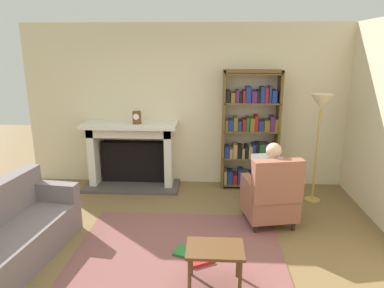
# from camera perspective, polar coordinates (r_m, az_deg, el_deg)

# --- Properties ---
(ground) EXTENTS (14.00, 14.00, 0.00)m
(ground) POSITION_cam_1_polar(r_m,az_deg,el_deg) (4.10, -2.45, -18.87)
(ground) COLOR brown
(back_wall) EXTENTS (5.60, 0.10, 2.70)m
(back_wall) POSITION_cam_1_polar(r_m,az_deg,el_deg) (6.01, -0.24, 6.15)
(back_wall) COLOR beige
(back_wall) RESTS_ON ground
(area_rug) EXTENTS (2.40, 1.80, 0.01)m
(area_rug) POSITION_cam_1_polar(r_m,az_deg,el_deg) (4.35, -2.06, -16.60)
(area_rug) COLOR brown
(area_rug) RESTS_ON ground
(fireplace) EXTENTS (1.59, 0.64, 1.11)m
(fireplace) POSITION_cam_1_polar(r_m,az_deg,el_deg) (6.08, -9.65, -1.35)
(fireplace) COLOR #4C4742
(fireplace) RESTS_ON ground
(mantel_clock) EXTENTS (0.14, 0.14, 0.20)m
(mantel_clock) POSITION_cam_1_polar(r_m,az_deg,el_deg) (5.81, -8.90, 4.26)
(mantel_clock) COLOR brown
(mantel_clock) RESTS_ON fireplace
(bookshelf) EXTENTS (0.93, 0.32, 1.97)m
(bookshelf) POSITION_cam_1_polar(r_m,az_deg,el_deg) (5.90, 9.44, 1.87)
(bookshelf) COLOR brown
(bookshelf) RESTS_ON ground
(armchair_reading) EXTENTS (0.75, 0.73, 0.97)m
(armchair_reading) POSITION_cam_1_polar(r_m,az_deg,el_deg) (4.79, 12.71, -8.18)
(armchair_reading) COLOR #331E14
(armchair_reading) RESTS_ON ground
(seated_reader) EXTENTS (0.43, 0.58, 1.14)m
(seated_reader) POSITION_cam_1_polar(r_m,az_deg,el_deg) (4.82, 12.36, -5.49)
(seated_reader) COLOR silver
(seated_reader) RESTS_ON ground
(sofa_floral) EXTENTS (0.92, 1.77, 0.85)m
(sofa_floral) POSITION_cam_1_polar(r_m,az_deg,el_deg) (4.46, -27.43, -12.95)
(sofa_floral) COLOR slate
(sofa_floral) RESTS_ON ground
(side_table) EXTENTS (0.56, 0.39, 0.43)m
(side_table) POSITION_cam_1_polar(r_m,az_deg,el_deg) (3.60, 3.72, -17.28)
(side_table) COLOR brown
(side_table) RESTS_ON ground
(scattered_books) EXTENTS (0.55, 0.65, 0.04)m
(scattered_books) POSITION_cam_1_polar(r_m,az_deg,el_deg) (4.23, 0.88, -17.18)
(scattered_books) COLOR red
(scattered_books) RESTS_ON area_rug
(floor_lamp) EXTENTS (0.32, 0.32, 1.66)m
(floor_lamp) POSITION_cam_1_polar(r_m,az_deg,el_deg) (5.47, 20.07, 4.96)
(floor_lamp) COLOR #B7933F
(floor_lamp) RESTS_ON ground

